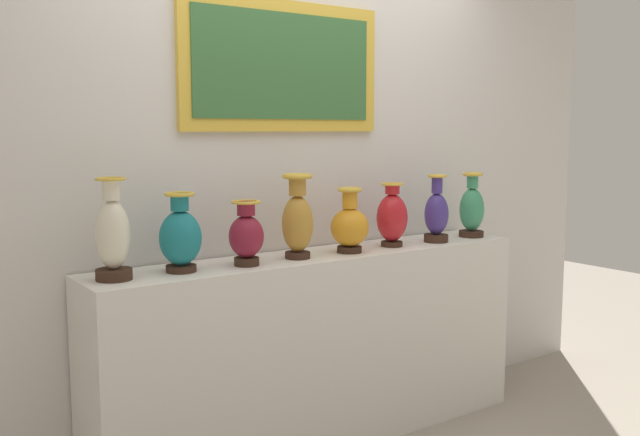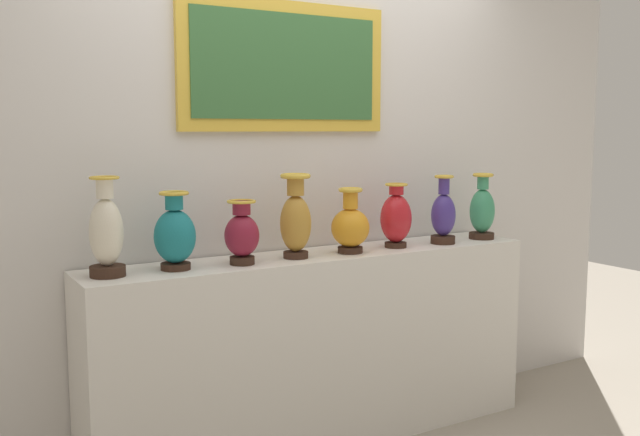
{
  "view_description": "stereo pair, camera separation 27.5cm",
  "coord_description": "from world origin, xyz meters",
  "views": [
    {
      "loc": [
        -1.98,
        -2.78,
        1.55
      ],
      "look_at": [
        0.0,
        0.0,
        1.13
      ],
      "focal_mm": 39.92,
      "sensor_mm": 36.0,
      "label": 1
    },
    {
      "loc": [
        -1.75,
        -2.93,
        1.55
      ],
      "look_at": [
        0.0,
        0.0,
        1.13
      ],
      "focal_mm": 39.92,
      "sensor_mm": 36.0,
      "label": 2
    }
  ],
  "objects": [
    {
      "name": "vase_amber",
      "position": [
        0.14,
        -0.05,
        1.09
      ],
      "size": [
        0.19,
        0.19,
        0.32
      ],
      "color": "#382319",
      "rests_on": "display_shelf"
    },
    {
      "name": "vase_ochre",
      "position": [
        -0.15,
        -0.04,
        1.14
      ],
      "size": [
        0.15,
        0.15,
        0.4
      ],
      "color": "#382319",
      "rests_on": "display_shelf"
    },
    {
      "name": "vase_burgundy",
      "position": [
        -0.44,
        -0.05,
        1.09
      ],
      "size": [
        0.16,
        0.16,
        0.29
      ],
      "color": "#382319",
      "rests_on": "display_shelf"
    },
    {
      "name": "back_wall",
      "position": [
        -0.0,
        0.25,
        1.54
      ],
      "size": [
        4.47,
        0.14,
        3.07
      ],
      "color": "silver",
      "rests_on": "ground_plane"
    },
    {
      "name": "vase_crimson",
      "position": [
        0.44,
        -0.03,
        1.11
      ],
      "size": [
        0.16,
        0.16,
        0.33
      ],
      "color": "#382319",
      "rests_on": "display_shelf"
    },
    {
      "name": "vase_indigo",
      "position": [
        0.73,
        -0.06,
        1.1
      ],
      "size": [
        0.13,
        0.13,
        0.36
      ],
      "color": "#382319",
      "rests_on": "display_shelf"
    },
    {
      "name": "vase_jade",
      "position": [
        1.02,
        -0.04,
        1.11
      ],
      "size": [
        0.14,
        0.14,
        0.36
      ],
      "color": "#382319",
      "rests_on": "display_shelf"
    },
    {
      "name": "vase_teal",
      "position": [
        -0.74,
        -0.01,
        1.1
      ],
      "size": [
        0.18,
        0.18,
        0.34
      ],
      "color": "#382319",
      "rests_on": "display_shelf"
    },
    {
      "name": "display_shelf",
      "position": [
        0.0,
        0.0,
        0.48
      ],
      "size": [
        2.32,
        0.39,
        0.95
      ],
      "primitive_type": "cube",
      "color": "silver",
      "rests_on": "ground_plane"
    },
    {
      "name": "vase_ivory",
      "position": [
        -1.03,
        -0.01,
        1.13
      ],
      "size": [
        0.15,
        0.15,
        0.41
      ],
      "color": "#382319",
      "rests_on": "display_shelf"
    }
  ]
}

